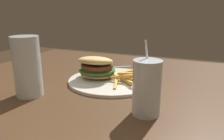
{
  "coord_description": "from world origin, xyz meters",
  "views": [
    {
      "loc": [
        -0.27,
        0.44,
        0.96
      ],
      "look_at": [
        0.02,
        -0.25,
        0.75
      ],
      "focal_mm": 35.0,
      "sensor_mm": 36.0,
      "label": 1
    }
  ],
  "objects_px": {
    "juice_glass": "(147,90)",
    "beer_glass": "(27,68)",
    "spoon": "(100,67)",
    "meal_plate_near": "(105,73)"
  },
  "relations": [
    {
      "from": "beer_glass",
      "to": "juice_glass",
      "type": "bearing_deg",
      "value": -177.64
    },
    {
      "from": "beer_glass",
      "to": "spoon",
      "type": "height_order",
      "value": "beer_glass"
    },
    {
      "from": "juice_glass",
      "to": "beer_glass",
      "type": "bearing_deg",
      "value": 2.36
    },
    {
      "from": "spoon",
      "to": "beer_glass",
      "type": "bearing_deg",
      "value": 45.35
    },
    {
      "from": "beer_glass",
      "to": "meal_plate_near",
      "type": "bearing_deg",
      "value": -126.52
    },
    {
      "from": "meal_plate_near",
      "to": "spoon",
      "type": "height_order",
      "value": "meal_plate_near"
    },
    {
      "from": "meal_plate_near",
      "to": "beer_glass",
      "type": "distance_m",
      "value": 0.27
    },
    {
      "from": "meal_plate_near",
      "to": "beer_glass",
      "type": "relative_size",
      "value": 1.72
    },
    {
      "from": "juice_glass",
      "to": "spoon",
      "type": "bearing_deg",
      "value": -49.76
    },
    {
      "from": "beer_glass",
      "to": "juice_glass",
      "type": "relative_size",
      "value": 0.98
    }
  ]
}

